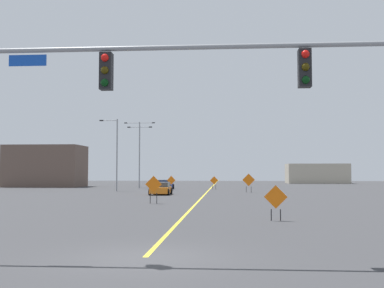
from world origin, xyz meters
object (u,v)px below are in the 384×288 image
object	(u,v)px
street_lamp_near_left	(140,152)
construction_sign_median_far	(154,186)
construction_sign_median_near	(171,181)
car_blue_distant	(165,185)
construction_sign_right_lane	(276,199)
street_lamp_far_left	(116,151)
car_orange_mid	(161,189)
street_lamp_near_right	(139,149)
construction_sign_right_shoulder	(214,181)
construction_sign_left_shoulder	(249,181)
traffic_signal_assembly	(288,81)

from	to	relation	value
street_lamp_near_left	construction_sign_median_far	bearing A→B (deg)	-77.51
construction_sign_median_near	car_blue_distant	size ratio (longest dim) A/B	0.42
construction_sign_right_lane	street_lamp_near_left	bearing A→B (deg)	108.96
street_lamp_far_left	construction_sign_right_lane	xyz separation A→B (m)	(15.69, -32.99, -3.75)
construction_sign_right_lane	car_blue_distant	xyz separation A→B (m)	(-10.49, 39.21, -0.44)
construction_sign_right_lane	car_orange_mid	bearing A→B (deg)	110.05
construction_sign_median_far	street_lamp_near_right	bearing A→B (deg)	102.22
street_lamp_near_left	construction_sign_right_shoulder	bearing A→B (deg)	-15.49
construction_sign_left_shoulder	car_orange_mid	bearing A→B (deg)	-147.17
construction_sign_median_far	street_lamp_far_left	bearing A→B (deg)	110.39
street_lamp_near_left	construction_sign_median_near	distance (m)	10.71
traffic_signal_assembly	construction_sign_right_shoulder	xyz separation A→B (m)	(-3.31, 49.21, -3.75)
construction_sign_median_near	car_orange_mid	bearing A→B (deg)	-89.85
car_blue_distant	construction_sign_median_near	bearing A→B (deg)	-74.71
construction_sign_median_far	construction_sign_left_shoulder	distance (m)	20.67
street_lamp_near_left	construction_sign_right_lane	xyz separation A→B (m)	(14.50, -42.20, -4.07)
street_lamp_near_right	car_orange_mid	world-z (taller)	street_lamp_near_right
construction_sign_median_far	car_orange_mid	world-z (taller)	construction_sign_median_far
construction_sign_right_shoulder	car_orange_mid	world-z (taller)	construction_sign_right_shoulder
construction_sign_median_near	car_blue_distant	distance (m)	5.55
street_lamp_near_left	street_lamp_near_right	bearing A→B (deg)	100.81
traffic_signal_assembly	car_blue_distant	xyz separation A→B (m)	(-9.82, 49.14, -4.22)
traffic_signal_assembly	construction_sign_median_near	xyz separation A→B (m)	(-8.36, 43.81, -3.66)
street_lamp_near_left	street_lamp_far_left	bearing A→B (deg)	-97.40
construction_sign_median_near	car_orange_mid	xyz separation A→B (m)	(0.02, -9.21, -0.57)
traffic_signal_assembly	car_blue_distant	bearing A→B (deg)	101.30
street_lamp_near_right	car_blue_distant	distance (m)	11.50
street_lamp_near_left	construction_sign_right_lane	size ratio (longest dim) A/B	5.15
traffic_signal_assembly	car_orange_mid	size ratio (longest dim) A/B	4.27
street_lamp_far_left	construction_sign_median_far	size ratio (longest dim) A/B	4.27
street_lamp_near_right	construction_sign_right_shoulder	size ratio (longest dim) A/B	5.77
construction_sign_left_shoulder	construction_sign_median_near	size ratio (longest dim) A/B	1.15
construction_sign_left_shoulder	car_orange_mid	distance (m)	10.91
street_lamp_far_left	street_lamp_near_right	bearing A→B (deg)	89.71
construction_sign_right_shoulder	car_orange_mid	xyz separation A→B (m)	(-5.03, -14.61, -0.48)
construction_sign_median_far	car_orange_mid	distance (m)	13.31
construction_sign_right_lane	street_lamp_near_right	bearing A→B (deg)	108.00
construction_sign_left_shoulder	construction_sign_right_shoulder	bearing A→B (deg)	115.35
construction_sign_right_shoulder	construction_sign_right_lane	size ratio (longest dim) A/B	1.02
construction_sign_right_shoulder	street_lamp_far_left	bearing A→B (deg)	-151.75
street_lamp_far_left	construction_sign_right_shoulder	xyz separation A→B (m)	(11.71, 6.29, -3.72)
street_lamp_near_right	construction_sign_right_lane	world-z (taller)	street_lamp_near_right
construction_sign_left_shoulder	car_orange_mid	world-z (taller)	construction_sign_left_shoulder
traffic_signal_assembly	construction_sign_left_shoulder	size ratio (longest dim) A/B	7.88
street_lamp_near_left	construction_sign_left_shoulder	size ratio (longest dim) A/B	4.13
construction_sign_right_shoulder	car_blue_distant	distance (m)	6.52
street_lamp_near_left	car_orange_mid	distance (m)	18.91
street_lamp_near_right	construction_sign_right_shoulder	distance (m)	15.34
construction_sign_right_shoulder	construction_sign_median_near	bearing A→B (deg)	-133.07
street_lamp_near_right	car_blue_distant	size ratio (longest dim) A/B	2.29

